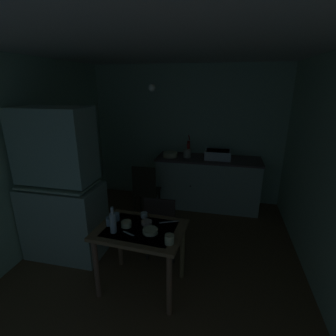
% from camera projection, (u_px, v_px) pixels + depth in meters
% --- Properties ---
extents(ground_plane, '(4.92, 4.92, 0.00)m').
position_uv_depth(ground_plane, '(162.00, 257.00, 3.35)').
color(ground_plane, brown).
extents(wall_back, '(3.59, 0.10, 2.49)m').
position_uv_depth(wall_back, '(187.00, 134.00, 4.82)').
color(wall_back, '#B3CFB0').
rests_on(wall_back, ground).
extents(wall_left, '(0.10, 4.02, 2.49)m').
position_uv_depth(wall_left, '(27.00, 157.00, 3.33)').
color(wall_left, '#B3D4B1').
rests_on(wall_left, ground).
extents(wall_right, '(0.10, 4.02, 2.49)m').
position_uv_depth(wall_right, '(333.00, 178.00, 2.59)').
color(wall_right, '#B6D1AC').
rests_on(wall_right, ground).
extents(ceiling_slab, '(3.59, 4.02, 0.10)m').
position_uv_depth(ceiling_slab, '(160.00, 43.00, 2.55)').
color(ceiling_slab, silver).
extents(hutch_cabinet, '(0.96, 0.56, 1.91)m').
position_uv_depth(hutch_cabinet, '(61.00, 191.00, 3.18)').
color(hutch_cabinet, '#ADBDAA').
rests_on(hutch_cabinet, ground).
extents(counter_cabinet, '(1.82, 0.64, 0.91)m').
position_uv_depth(counter_cabinet, '(207.00, 182.00, 4.63)').
color(counter_cabinet, '#ADBDAA').
rests_on(counter_cabinet, ground).
extents(sink_basin, '(0.44, 0.34, 0.15)m').
position_uv_depth(sink_basin, '(218.00, 154.00, 4.43)').
color(sink_basin, silver).
rests_on(sink_basin, counter_cabinet).
extents(hand_pump, '(0.05, 0.27, 0.39)m').
position_uv_depth(hand_pump, '(188.00, 147.00, 4.55)').
color(hand_pump, '#B21E19').
rests_on(hand_pump, counter_cabinet).
extents(mixing_bowl_counter, '(0.25, 0.25, 0.08)m').
position_uv_depth(mixing_bowl_counter, '(170.00, 154.00, 4.57)').
color(mixing_bowl_counter, beige).
rests_on(mixing_bowl_counter, counter_cabinet).
extents(stoneware_crock, '(0.14, 0.14, 0.14)m').
position_uv_depth(stoneware_crock, '(187.00, 153.00, 4.52)').
color(stoneware_crock, beige).
rests_on(stoneware_crock, counter_cabinet).
extents(dining_table, '(0.94, 0.71, 0.73)m').
position_uv_depth(dining_table, '(141.00, 239.00, 2.69)').
color(dining_table, brown).
rests_on(dining_table, ground).
extents(chair_far_side, '(0.41, 0.41, 0.88)m').
position_uv_depth(chair_far_side, '(162.00, 224.00, 3.23)').
color(chair_far_side, '#2A231D').
rests_on(chair_far_side, ground).
extents(chair_by_counter, '(0.42, 0.42, 0.92)m').
position_uv_depth(chair_by_counter, '(146.00, 190.00, 4.22)').
color(chair_by_counter, '#2A2617').
rests_on(chair_by_counter, ground).
extents(serving_bowl_wide, '(0.11, 0.11, 0.06)m').
position_uv_depth(serving_bowl_wide, '(126.00, 224.00, 2.68)').
color(serving_bowl_wide, beige).
rests_on(serving_bowl_wide, dining_table).
extents(soup_bowl_small, '(0.16, 0.16, 0.04)m').
position_uv_depth(soup_bowl_small, '(150.00, 231.00, 2.57)').
color(soup_bowl_small, beige).
rests_on(soup_bowl_small, dining_table).
extents(sauce_dish, '(0.12, 0.12, 0.03)m').
position_uv_depth(sauce_dish, '(147.00, 223.00, 2.73)').
color(sauce_dish, tan).
rests_on(sauce_dish, dining_table).
extents(teacup_cream, '(0.09, 0.09, 0.09)m').
position_uv_depth(teacup_cream, '(110.00, 221.00, 2.70)').
color(teacup_cream, '#9EB2C6').
rests_on(teacup_cream, dining_table).
extents(mug_tall, '(0.07, 0.07, 0.09)m').
position_uv_depth(mug_tall, '(116.00, 217.00, 2.79)').
color(mug_tall, '#9EB2C6').
rests_on(mug_tall, dining_table).
extents(mug_dark, '(0.09, 0.09, 0.09)m').
position_uv_depth(mug_dark, '(169.00, 239.00, 2.39)').
color(mug_dark, beige).
rests_on(mug_dark, dining_table).
extents(teacup_mint, '(0.08, 0.08, 0.06)m').
position_uv_depth(teacup_mint, '(144.00, 215.00, 2.86)').
color(teacup_mint, white).
rests_on(teacup_mint, dining_table).
extents(glass_bottle, '(0.06, 0.06, 0.28)m').
position_uv_depth(glass_bottle, '(113.00, 222.00, 2.55)').
color(glass_bottle, '#B7BCC1').
rests_on(glass_bottle, dining_table).
extents(table_knife, '(0.20, 0.10, 0.00)m').
position_uv_depth(table_knife, '(169.00, 222.00, 2.77)').
color(table_knife, silver).
rests_on(table_knife, dining_table).
extents(teaspoon_near_bowl, '(0.14, 0.07, 0.00)m').
position_uv_depth(teaspoon_near_bowl, '(129.00, 233.00, 2.56)').
color(teaspoon_near_bowl, beige).
rests_on(teaspoon_near_bowl, dining_table).
extents(pendant_bulb, '(0.08, 0.08, 0.08)m').
position_uv_depth(pendant_bulb, '(152.00, 88.00, 2.85)').
color(pendant_bulb, '#F9EFCC').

